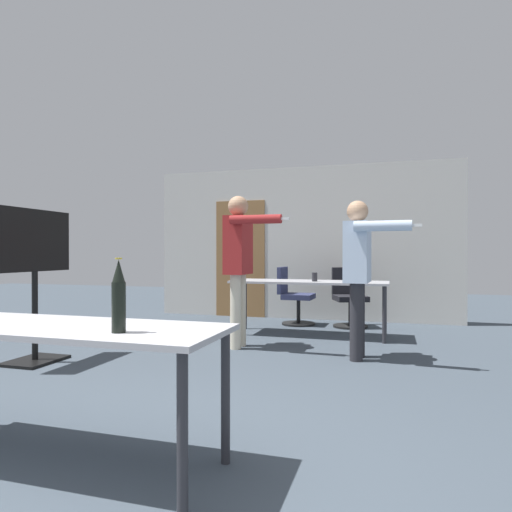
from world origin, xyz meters
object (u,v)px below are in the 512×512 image
object	(u,v)px
tv_screen	(35,269)
office_chair_near_pushed	(349,299)
office_chair_side_rolled	(294,298)
person_center_tall	(359,264)
person_near_casual	(239,255)
beer_bottle	(119,297)
drink_cup	(315,277)

from	to	relation	value
tv_screen	office_chair_near_pushed	bearing A→B (deg)	-41.73
office_chair_side_rolled	office_chair_near_pushed	xyz separation A→B (m)	(0.85, 0.06, -0.00)
person_center_tall	person_near_casual	bearing A→B (deg)	-94.43
tv_screen	office_chair_side_rolled	bearing A→B (deg)	-32.66
person_near_casual	person_center_tall	distance (m)	1.42
tv_screen	person_near_casual	distance (m)	2.21
person_near_casual	beer_bottle	distance (m)	3.26
office_chair_near_pushed	drink_cup	distance (m)	1.14
tv_screen	person_center_tall	distance (m)	3.38
person_center_tall	beer_bottle	xyz separation A→B (m)	(-0.93, -3.03, -0.10)
office_chair_near_pushed	person_near_casual	bearing A→B (deg)	39.33
office_chair_near_pushed	drink_cup	world-z (taller)	office_chair_near_pushed
office_chair_side_rolled	person_center_tall	bearing A→B (deg)	30.76
person_near_casual	beer_bottle	world-z (taller)	person_near_casual
person_near_casual	office_chair_side_rolled	distance (m)	2.04
beer_bottle	person_center_tall	bearing A→B (deg)	72.94
office_chair_side_rolled	office_chair_near_pushed	size ratio (longest dim) A/B	1.00
office_chair_near_pushed	beer_bottle	distance (m)	5.24
tv_screen	person_near_casual	bearing A→B (deg)	-54.09
office_chair_near_pushed	tv_screen	bearing A→B (deg)	27.19
drink_cup	office_chair_side_rolled	bearing A→B (deg)	117.08
tv_screen	office_chair_near_pushed	size ratio (longest dim) A/B	1.75
office_chair_near_pushed	beer_bottle	size ratio (longest dim) A/B	2.48
tv_screen	office_chair_side_rolled	xyz separation A→B (m)	(2.05, 3.20, -0.54)
person_center_tall	office_chair_side_rolled	world-z (taller)	person_center_tall
person_center_tall	drink_cup	size ratio (longest dim) A/B	14.10
tv_screen	beer_bottle	xyz separation A→B (m)	(2.27, -1.93, -0.04)
person_center_tall	tv_screen	bearing A→B (deg)	-67.49
person_near_casual	beer_bottle	size ratio (longest dim) A/B	4.99
tv_screen	office_chair_side_rolled	distance (m)	3.84
person_center_tall	beer_bottle	bearing A→B (deg)	-13.55
person_center_tall	office_chair_side_rolled	xyz separation A→B (m)	(-1.15, 2.10, -0.60)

